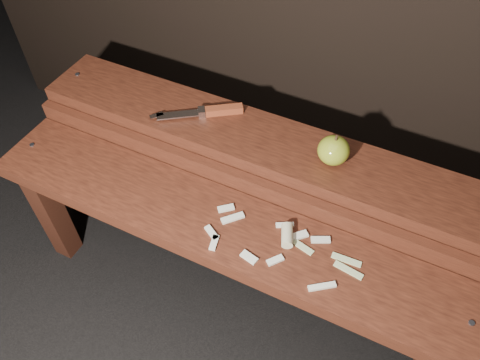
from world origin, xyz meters
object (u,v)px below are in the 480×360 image
at_px(knife, 212,111).
at_px(apple, 334,150).
at_px(bench_rear_tier, 258,161).
at_px(bench_front_tier, 218,241).

bearing_deg(knife, apple, -3.53).
xyz_separation_m(bench_rear_tier, knife, (-0.14, 0.02, 0.10)).
bearing_deg(apple, bench_front_tier, -128.59).
distance_m(bench_front_tier, bench_rear_tier, 0.23).
distance_m(bench_front_tier, knife, 0.33).
height_order(apple, knife, apple).
relative_size(apple, knife, 0.38).
bearing_deg(knife, bench_front_tier, -60.33).
distance_m(bench_rear_tier, knife, 0.17).
bearing_deg(bench_rear_tier, bench_front_tier, -90.00).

